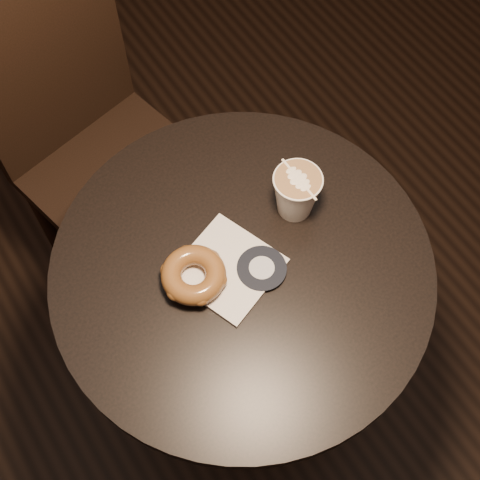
# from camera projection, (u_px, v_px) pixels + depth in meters

# --- Properties ---
(cafe_table) EXTENTS (0.70, 0.70, 0.75)m
(cafe_table) POSITION_uv_depth(u_px,v_px,m) (242.00, 307.00, 1.38)
(cafe_table) COLOR black
(cafe_table) RESTS_ON ground
(chair) EXTENTS (0.47, 0.47, 1.00)m
(chair) POSITION_uv_depth(u_px,v_px,m) (86.00, 128.00, 1.59)
(chair) COLOR black
(chair) RESTS_ON ground
(pastry_bag) EXTENTS (0.21, 0.21, 0.01)m
(pastry_bag) POSITION_uv_depth(u_px,v_px,m) (228.00, 268.00, 1.20)
(pastry_bag) COLOR silver
(pastry_bag) RESTS_ON cafe_table
(doughnut) EXTENTS (0.12, 0.12, 0.04)m
(doughnut) POSITION_uv_depth(u_px,v_px,m) (194.00, 275.00, 1.17)
(doughnut) COLOR brown
(doughnut) RESTS_ON pastry_bag
(latte_cup) EXTENTS (0.09, 0.09, 0.10)m
(latte_cup) POSITION_uv_depth(u_px,v_px,m) (296.00, 194.00, 1.22)
(latte_cup) COLOR white
(latte_cup) RESTS_ON cafe_table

